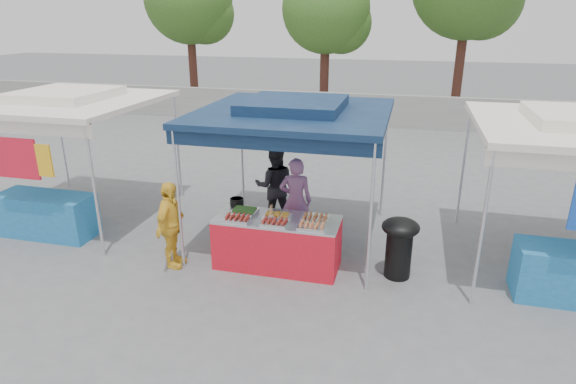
% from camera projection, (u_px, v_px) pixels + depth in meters
% --- Properties ---
extents(ground_plane, '(80.00, 80.00, 0.00)m').
position_uv_depth(ground_plane, '(279.00, 263.00, 8.07)').
color(ground_plane, slate).
extents(back_wall, '(40.00, 0.25, 1.20)m').
position_uv_depth(back_wall, '(357.00, 110.00, 17.86)').
color(back_wall, gray).
rests_on(back_wall, ground_plane).
extents(main_canopy, '(3.20, 3.20, 2.57)m').
position_uv_depth(main_canopy, '(293.00, 112.00, 8.13)').
color(main_canopy, silver).
rests_on(main_canopy, ground_plane).
extents(neighbor_stall_left, '(3.20, 3.20, 2.57)m').
position_uv_depth(neighbor_stall_left, '(57.00, 145.00, 9.08)').
color(neighbor_stall_left, silver).
rests_on(neighbor_stall_left, ground_plane).
extents(tree_0, '(3.75, 3.74, 6.42)m').
position_uv_depth(tree_0, '(192.00, 3.00, 20.48)').
color(tree_0, '#49251C').
rests_on(tree_0, ground_plane).
extents(tree_1, '(3.47, 3.40, 5.84)m').
position_uv_depth(tree_1, '(330.00, 13.00, 18.59)').
color(tree_1, '#49251C').
rests_on(tree_1, ground_plane).
extents(vendor_table, '(2.00, 0.80, 0.85)m').
position_uv_depth(vendor_table, '(277.00, 242.00, 7.83)').
color(vendor_table, red).
rests_on(vendor_table, ground_plane).
extents(food_tray_fl, '(0.42, 0.30, 0.07)m').
position_uv_depth(food_tray_fl, '(237.00, 219.00, 7.59)').
color(food_tray_fl, white).
rests_on(food_tray_fl, vendor_table).
extents(food_tray_fm, '(0.42, 0.30, 0.07)m').
position_uv_depth(food_tray_fm, '(275.00, 222.00, 7.45)').
color(food_tray_fm, white).
rests_on(food_tray_fm, vendor_table).
extents(food_tray_fr, '(0.42, 0.30, 0.07)m').
position_uv_depth(food_tray_fr, '(312.00, 226.00, 7.31)').
color(food_tray_fr, white).
rests_on(food_tray_fr, vendor_table).
extents(food_tray_bl, '(0.42, 0.30, 0.07)m').
position_uv_depth(food_tray_bl, '(245.00, 211.00, 7.89)').
color(food_tray_bl, white).
rests_on(food_tray_bl, vendor_table).
extents(food_tray_bm, '(0.42, 0.30, 0.07)m').
position_uv_depth(food_tray_bm, '(277.00, 215.00, 7.73)').
color(food_tray_bm, white).
rests_on(food_tray_bm, vendor_table).
extents(food_tray_br, '(0.42, 0.30, 0.07)m').
position_uv_depth(food_tray_br, '(315.00, 218.00, 7.61)').
color(food_tray_br, white).
rests_on(food_tray_br, vendor_table).
extents(cooking_pot, '(0.23, 0.23, 0.13)m').
position_uv_depth(cooking_pot, '(237.00, 202.00, 8.17)').
color(cooking_pot, black).
rests_on(cooking_pot, vendor_table).
extents(skewer_cup, '(0.08, 0.08, 0.10)m').
position_uv_depth(skewer_cup, '(271.00, 219.00, 7.53)').
color(skewer_cup, silver).
rests_on(skewer_cup, vendor_table).
extents(wok_burner, '(0.59, 0.59, 0.99)m').
position_uv_depth(wok_burner, '(399.00, 243.00, 7.46)').
color(wok_burner, black).
rests_on(wok_burner, ground_plane).
extents(crate_left, '(0.45, 0.32, 0.27)m').
position_uv_depth(crate_left, '(263.00, 237.00, 8.68)').
color(crate_left, '#164AB7').
rests_on(crate_left, ground_plane).
extents(crate_right, '(0.51, 0.36, 0.31)m').
position_uv_depth(crate_right, '(308.00, 244.00, 8.37)').
color(crate_right, '#164AB7').
rests_on(crate_right, ground_plane).
extents(crate_stacked, '(0.49, 0.34, 0.30)m').
position_uv_depth(crate_stacked, '(308.00, 229.00, 8.27)').
color(crate_stacked, '#164AB7').
rests_on(crate_stacked, crate_right).
extents(vendor_woman, '(0.63, 0.46, 1.59)m').
position_uv_depth(vendor_woman, '(296.00, 201.00, 8.55)').
color(vendor_woman, '#9B6293').
rests_on(vendor_woman, ground_plane).
extents(helper_man, '(0.90, 0.78, 1.60)m').
position_uv_depth(helper_man, '(275.00, 186.00, 9.30)').
color(helper_man, black).
rests_on(helper_man, ground_plane).
extents(customer_person, '(0.37, 0.86, 1.46)m').
position_uv_depth(customer_person, '(171.00, 225.00, 7.73)').
color(customer_person, yellow).
rests_on(customer_person, ground_plane).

